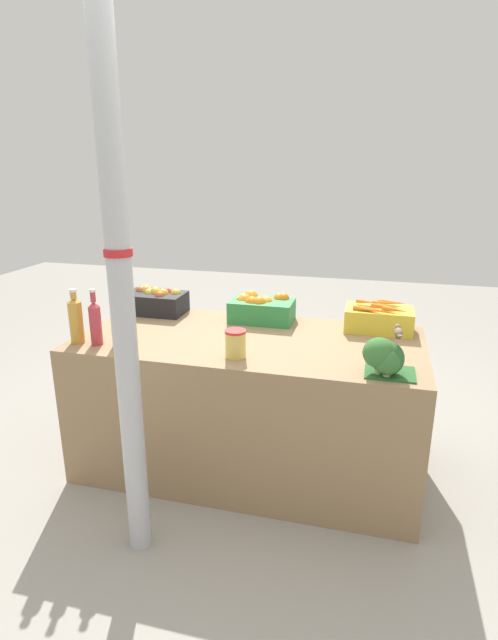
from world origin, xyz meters
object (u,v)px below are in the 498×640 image
object	(u,v)px
carrot_crate	(379,318)
juice_bottle_amber	(76,320)
orange_crate	(261,308)
juice_bottle_cloudy	(118,328)
juice_bottle_ruby	(95,322)
sparrow_bird	(398,332)
pickle_jar	(236,344)
apple_crate	(155,300)
broccoli_pile	(385,358)
support_pole	(118,253)

from	to	relation	value
carrot_crate	juice_bottle_amber	size ratio (longest dim) A/B	1.28
orange_crate	juice_bottle_cloudy	size ratio (longest dim) A/B	1.53
juice_bottle_amber	juice_bottle_cloudy	distance (m)	0.24
juice_bottle_amber	carrot_crate	bearing A→B (deg)	21.48
juice_bottle_ruby	sparrow_bird	world-z (taller)	juice_bottle_ruby
carrot_crate	juice_bottle_amber	distance (m)	1.63
carrot_crate	pickle_jar	world-z (taller)	carrot_crate
apple_crate	sparrow_bird	distance (m)	1.57
broccoli_pile	apple_crate	bearing A→B (deg)	155.04
carrot_crate	broccoli_pile	bearing A→B (deg)	-87.30
apple_crate	juice_bottle_cloudy	world-z (taller)	juice_bottle_cloudy
juice_bottle_ruby	pickle_jar	distance (m)	0.74
broccoli_pile	sparrow_bird	world-z (taller)	sparrow_bird
juice_bottle_ruby	sparrow_bird	size ratio (longest dim) A/B	2.17
apple_crate	orange_crate	size ratio (longest dim) A/B	1.00
broccoli_pile	carrot_crate	bearing A→B (deg)	92.70
broccoli_pile	juice_bottle_amber	xyz separation A→B (m)	(-1.55, 0.04, 0.04)
juice_bottle_cloudy	sparrow_bird	world-z (taller)	juice_bottle_cloudy
juice_bottle_cloudy	sparrow_bird	xyz separation A→B (m)	(1.36, -0.02, 0.10)
juice_bottle_amber	pickle_jar	size ratio (longest dim) A/B	2.09
support_pole	carrot_crate	bearing A→B (deg)	46.81
support_pole	juice_bottle_amber	world-z (taller)	support_pole
juice_bottle_amber	juice_bottle_cloudy	bearing A→B (deg)	0.00
juice_bottle_ruby	sparrow_bird	bearing A→B (deg)	-0.60
apple_crate	juice_bottle_ruby	xyz separation A→B (m)	(-0.05, -0.61, 0.04)
support_pole	sparrow_bird	distance (m)	1.21
orange_crate	juice_bottle_amber	world-z (taller)	juice_bottle_amber
pickle_jar	juice_bottle_ruby	bearing A→B (deg)	-179.20
apple_crate	broccoli_pile	size ratio (longest dim) A/B	1.56
carrot_crate	broccoli_pile	world-z (taller)	broccoli_pile
broccoli_pile	pickle_jar	size ratio (longest dim) A/B	1.72
apple_crate	pickle_jar	distance (m)	0.91
orange_crate	juice_bottle_cloudy	xyz separation A→B (m)	(-0.60, -0.60, 0.02)
orange_crate	juice_bottle_cloudy	distance (m)	0.85
juice_bottle_ruby	broccoli_pile	bearing A→B (deg)	-1.57
apple_crate	sparrow_bird	size ratio (longest dim) A/B	2.70
juice_bottle_amber	broccoli_pile	bearing A→B (deg)	-1.45
broccoli_pile	juice_bottle_amber	distance (m)	1.55
juice_bottle_cloudy	apple_crate	bearing A→B (deg)	96.94
pickle_jar	sparrow_bird	distance (m)	0.75
juice_bottle_ruby	carrot_crate	bearing A→B (deg)	23.02
juice_bottle_amber	juice_bottle_ruby	size ratio (longest dim) A/B	0.97
broccoli_pile	juice_bottle_amber	size ratio (longest dim) A/B	0.82
broccoli_pile	juice_bottle_amber	world-z (taller)	juice_bottle_amber
carrot_crate	juice_bottle_ruby	distance (m)	1.53
apple_crate	juice_bottle_amber	distance (m)	0.63
carrot_crate	pickle_jar	bearing A→B (deg)	-138.51
support_pole	juice_bottle_amber	xyz separation A→B (m)	(-0.53, 0.46, -0.45)
broccoli_pile	pickle_jar	distance (m)	0.70
apple_crate	sparrow_bird	world-z (taller)	sparrow_bird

